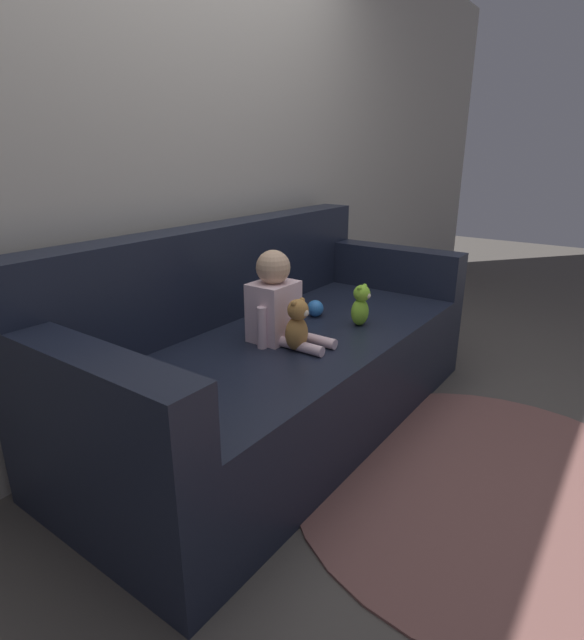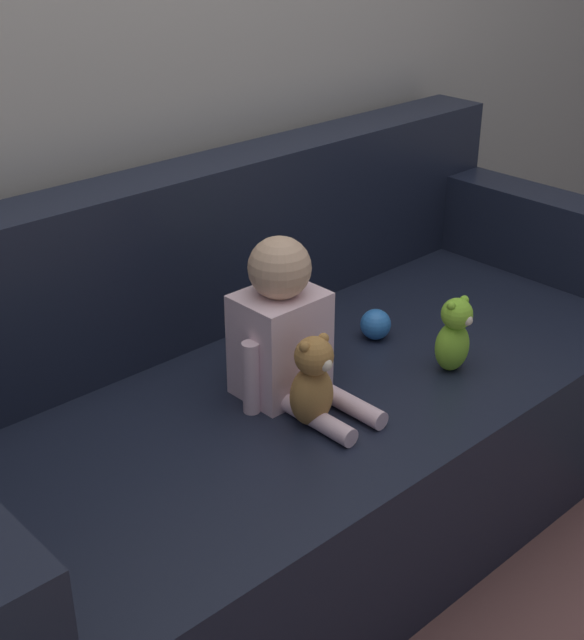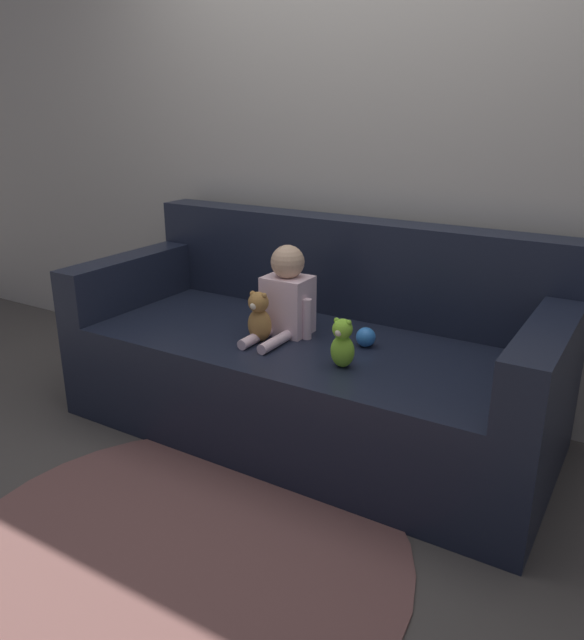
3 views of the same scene
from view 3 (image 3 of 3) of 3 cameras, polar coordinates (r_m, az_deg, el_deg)
name	(u,v)px [view 3 (image 3 of 3)]	position (r m, az deg, el deg)	size (l,w,h in m)	color
ground_plane	(306,428)	(2.97, 1.30, -9.86)	(12.00, 12.00, 0.00)	#4C4742
wall_back	(368,135)	(3.10, 6.96, 16.41)	(8.00, 0.05, 2.60)	#ADA89E
couch	(313,360)	(2.87, 1.92, -3.71)	(2.17, 0.96, 0.93)	black
person_baby	(286,297)	(2.75, -0.54, 2.11)	(0.27, 0.37, 0.40)	silver
teddy_bear_brown	(259,317)	(2.68, -3.02, 0.28)	(0.11, 0.10, 0.22)	#AD7A3D
plush_toy_side	(342,343)	(2.42, 4.63, -2.14)	(0.10, 0.09, 0.20)	#8CD133
toy_ball	(366,337)	(2.66, 6.76, -1.56)	(0.08, 0.08, 0.08)	#337FDB
floor_rug	(179,551)	(2.29, -10.29, -20.09)	(1.58, 1.58, 0.01)	brown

